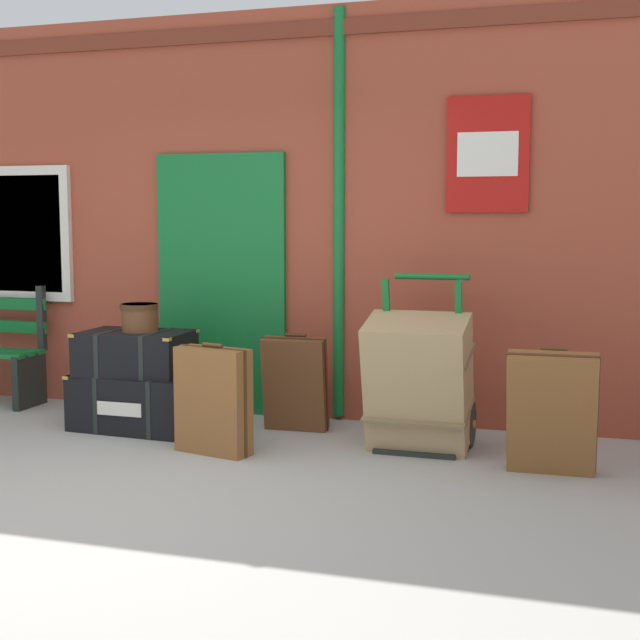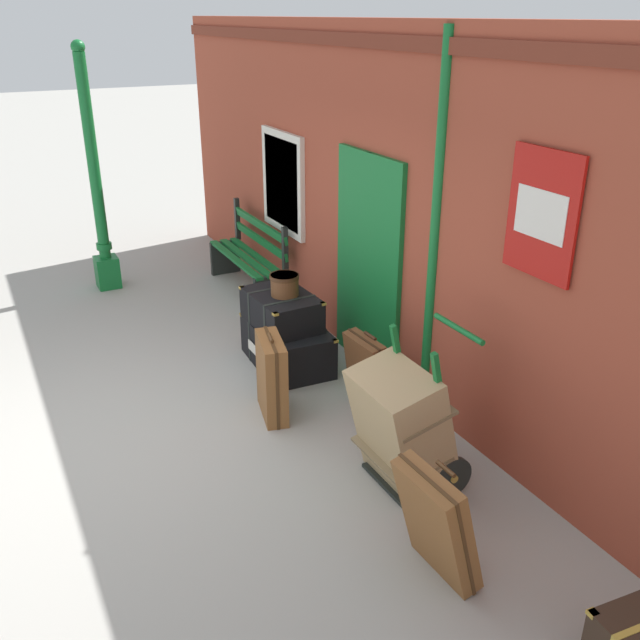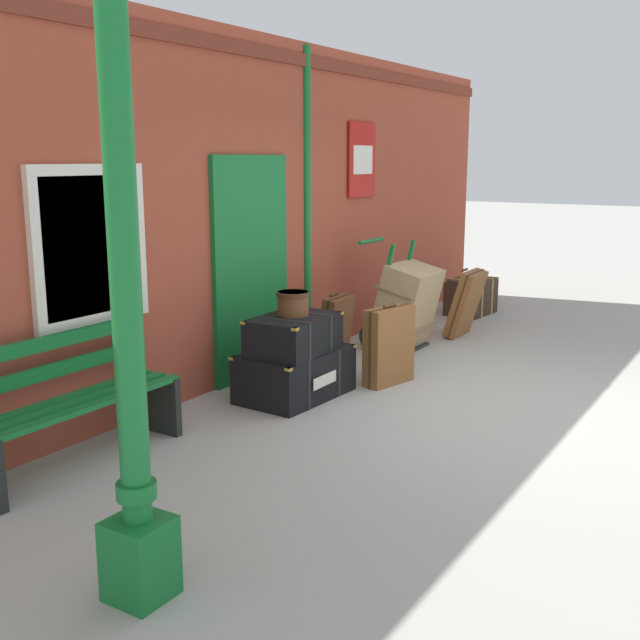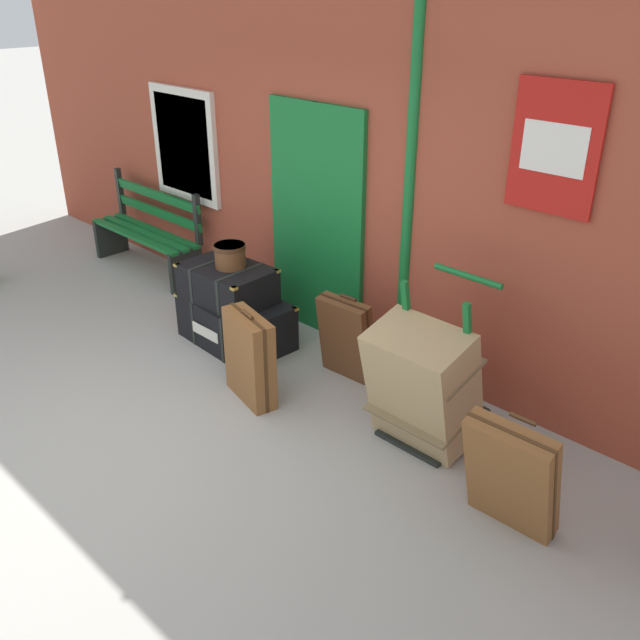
{
  "view_description": "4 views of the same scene",
  "coord_description": "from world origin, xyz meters",
  "views": [
    {
      "loc": [
        2.74,
        -4.32,
        1.61
      ],
      "look_at": [
        0.75,
        1.93,
        0.85
      ],
      "focal_mm": 50.91,
      "sensor_mm": 36.0,
      "label": 1
    },
    {
      "loc": [
        5.08,
        -0.85,
        3.24
      ],
      "look_at": [
        0.35,
        1.6,
        0.88
      ],
      "focal_mm": 38.96,
      "sensor_mm": 36.0,
      "label": 2
    },
    {
      "loc": [
        -5.97,
        -1.92,
        2.07
      ],
      "look_at": [
        0.2,
        1.95,
        0.53
      ],
      "focal_mm": 43.0,
      "sensor_mm": 36.0,
      "label": 3
    },
    {
      "loc": [
        3.84,
        -1.74,
        3.03
      ],
      "look_at": [
        0.56,
        1.64,
        0.65
      ],
      "focal_mm": 38.43,
      "sensor_mm": 36.0,
      "label": 4
    }
  ],
  "objects": [
    {
      "name": "porters_trolley",
      "position": [
        1.53,
        1.84,
        0.27
      ],
      "size": [
        0.71,
        0.63,
        1.19
      ],
      "color": "black",
      "rests_on": "ground"
    },
    {
      "name": "suitcase_brown",
      "position": [
        0.54,
        1.97,
        0.36
      ],
      "size": [
        0.49,
        0.27,
        0.74
      ],
      "color": "brown",
      "rests_on": "ground"
    },
    {
      "name": "steamer_trunk_base",
      "position": [
        -0.58,
        1.72,
        0.21
      ],
      "size": [
        1.04,
        0.7,
        0.43
      ],
      "color": "black",
      "rests_on": "ground"
    },
    {
      "name": "suitcase_caramel",
      "position": [
        2.44,
        1.32,
        0.4
      ],
      "size": [
        0.56,
        0.37,
        0.81
      ],
      "color": "brown",
      "rests_on": "ground"
    },
    {
      "name": "suitcase_charcoal",
      "position": [
        0.22,
        1.2,
        0.36
      ],
      "size": [
        0.56,
        0.31,
        0.76
      ],
      "color": "brown",
      "rests_on": "ground"
    },
    {
      "name": "steamer_trunk_middle",
      "position": [
        -0.64,
        1.69,
        0.58
      ],
      "size": [
        0.83,
        0.58,
        0.33
      ],
      "color": "black",
      "rests_on": "steamer_trunk_base"
    },
    {
      "name": "round_hatbox",
      "position": [
        -0.61,
        1.71,
        0.86
      ],
      "size": [
        0.28,
        0.28,
        0.21
      ],
      "color": "brown",
      "rests_on": "steamer_trunk_middle"
    },
    {
      "name": "large_brown_trunk",
      "position": [
        1.53,
        1.66,
        0.48
      ],
      "size": [
        0.7,
        0.64,
        0.96
      ],
      "color": "tan",
      "rests_on": "ground"
    },
    {
      "name": "brick_facade",
      "position": [
        -0.02,
        2.6,
        1.6
      ],
      "size": [
        10.4,
        0.35,
        3.2
      ],
      "color": "#9E422D",
      "rests_on": "ground"
    },
    {
      "name": "ground_plane",
      "position": [
        0.0,
        0.0,
        0.0
      ],
      "size": [
        60.0,
        60.0,
        0.0
      ],
      "primitive_type": "plane",
      "color": "#A3A099"
    }
  ]
}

